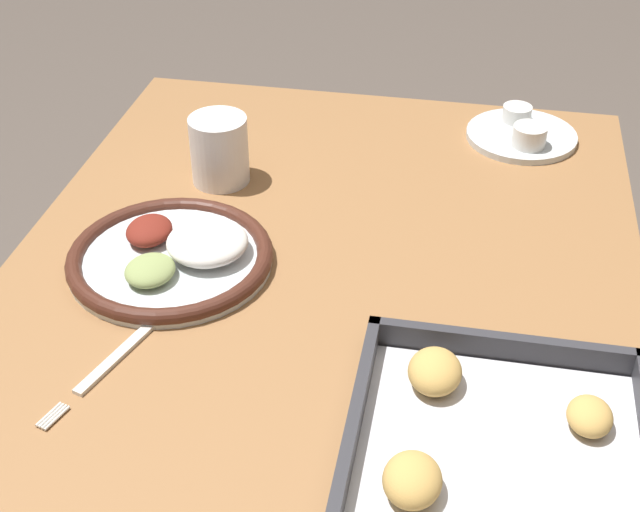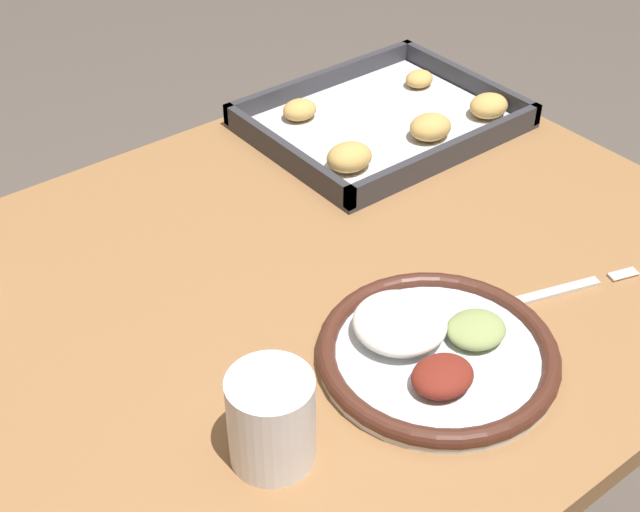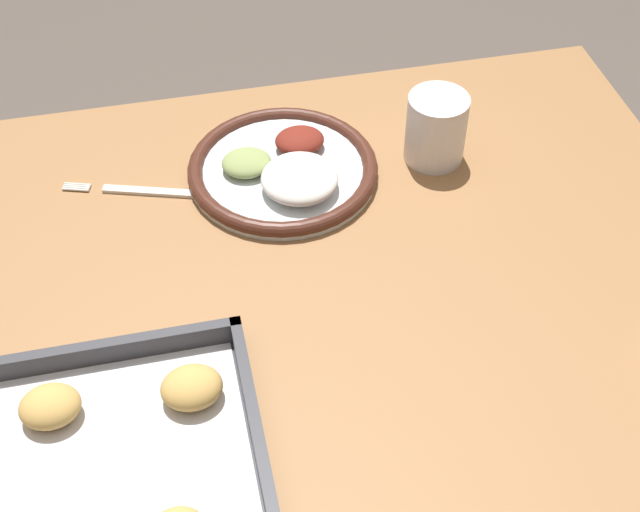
# 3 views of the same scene
# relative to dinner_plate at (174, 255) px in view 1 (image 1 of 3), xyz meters

# --- Properties ---
(dining_table) EXTENTS (0.99, 0.76, 0.71)m
(dining_table) POSITION_rel_dinner_plate_xyz_m (-0.01, 0.18, -0.14)
(dining_table) COLOR olive
(dining_table) RESTS_ON ground_plane
(dinner_plate) EXTENTS (0.25, 0.25, 0.05)m
(dinner_plate) POSITION_rel_dinner_plate_xyz_m (0.00, 0.00, 0.00)
(dinner_plate) COLOR silver
(dinner_plate) RESTS_ON dining_table
(fork) EXTENTS (0.20, 0.07, 0.00)m
(fork) POSITION_rel_dinner_plate_xyz_m (0.18, -0.01, -0.01)
(fork) COLOR silver
(fork) RESTS_ON dining_table
(saucer_plate) EXTENTS (0.16, 0.16, 0.04)m
(saucer_plate) POSITION_rel_dinner_plate_xyz_m (-0.40, 0.41, -0.00)
(saucer_plate) COLOR silver
(saucer_plate) RESTS_ON dining_table
(baking_tray) EXTENTS (0.36, 0.28, 0.04)m
(baking_tray) POSITION_rel_dinner_plate_xyz_m (0.28, 0.38, 0.00)
(baking_tray) COLOR #333338
(baking_tray) RESTS_ON dining_table
(drinking_cup) EXTENTS (0.08, 0.08, 0.09)m
(drinking_cup) POSITION_rel_dinner_plate_xyz_m (-0.20, 0.00, 0.03)
(drinking_cup) COLOR white
(drinking_cup) RESTS_ON dining_table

